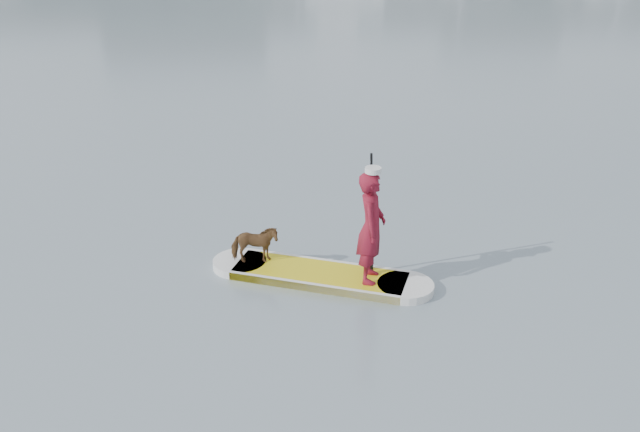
{
  "coord_description": "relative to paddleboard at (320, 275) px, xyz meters",
  "views": [
    {
      "loc": [
        0.98,
        -10.86,
        5.11
      ],
      "look_at": [
        1.12,
        -1.85,
        1.0
      ],
      "focal_mm": 40.0,
      "sensor_mm": 36.0,
      "label": 1
    }
  ],
  "objects": [
    {
      "name": "ground",
      "position": [
        -1.12,
        1.85,
        -0.06
      ],
      "size": [
        140.0,
        140.0,
        0.0
      ],
      "primitive_type": "plane",
      "color": "slate",
      "rests_on": "ground"
    },
    {
      "name": "paddleboard",
      "position": [
        0.0,
        0.0,
        0.0
      ],
      "size": [
        3.19,
        1.55,
        0.12
      ],
      "rotation": [
        0.0,
        0.0,
        -0.3
      ],
      "color": "gold",
      "rests_on": "ground"
    },
    {
      "name": "paddler",
      "position": [
        0.7,
        -0.22,
        0.86
      ],
      "size": [
        0.48,
        0.64,
        1.61
      ],
      "primitive_type": "imported",
      "rotation": [
        0.0,
        0.0,
        1.4
      ],
      "color": "maroon",
      "rests_on": "paddleboard"
    },
    {
      "name": "white_cap",
      "position": [
        0.7,
        -0.22,
        1.7
      ],
      "size": [
        0.22,
        0.22,
        0.07
      ],
      "primitive_type": "cylinder",
      "color": "silver",
      "rests_on": "paddler"
    },
    {
      "name": "dog",
      "position": [
        -0.95,
        0.3,
        0.35
      ],
      "size": [
        0.71,
        0.35,
        0.58
      ],
      "primitive_type": "imported",
      "rotation": [
        0.0,
        0.0,
        1.62
      ],
      "color": "#532F1C",
      "rests_on": "paddleboard"
    },
    {
      "name": "paddle",
      "position": [
        0.72,
        0.06,
        0.74
      ],
      "size": [
        0.12,
        0.29,
        2.0
      ],
      "rotation": [
        0.0,
        0.0,
        -0.3
      ],
      "color": "black",
      "rests_on": "ground"
    }
  ]
}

